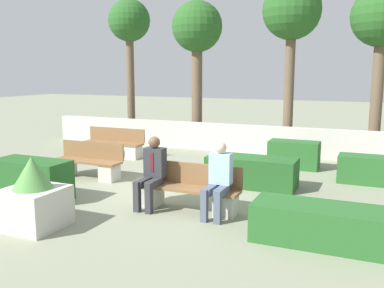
{
  "coord_description": "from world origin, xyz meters",
  "views": [
    {
      "loc": [
        4.04,
        -8.06,
        2.49
      ],
      "look_at": [
        0.29,
        0.5,
        0.9
      ],
      "focal_mm": 40.0,
      "sensor_mm": 36.0,
      "label": 1
    }
  ],
  "objects": [
    {
      "name": "bench_left_side",
      "position": [
        -3.1,
        2.42,
        0.32
      ],
      "size": [
        1.91,
        0.49,
        0.83
      ],
      "rotation": [
        0.0,
        0.0,
        -0.17
      ],
      "color": "brown",
      "rests_on": "ground_plane"
    },
    {
      "name": "hedge_block_near_left",
      "position": [
        -2.13,
        -1.84,
        0.39
      ],
      "size": [
        1.55,
        0.69,
        0.78
      ],
      "color": "#235623",
      "rests_on": "ground_plane"
    },
    {
      "name": "hedge_block_mid_left",
      "position": [
        2.09,
        3.02,
        0.35
      ],
      "size": [
        1.28,
        0.63,
        0.7
      ],
      "color": "#286028",
      "rests_on": "ground_plane"
    },
    {
      "name": "tree_center_right",
      "position": [
        1.5,
        5.08,
        4.14
      ],
      "size": [
        1.73,
        1.73,
        5.14
      ],
      "color": "brown",
      "rests_on": "ground_plane"
    },
    {
      "name": "tree_center_left",
      "position": [
        -1.63,
        5.3,
        3.76
      ],
      "size": [
        1.67,
        1.67,
        4.79
      ],
      "color": "brown",
      "rests_on": "ground_plane"
    },
    {
      "name": "person_seated_man",
      "position": [
        0.3,
        -1.36,
        0.72
      ],
      "size": [
        0.38,
        0.64,
        1.32
      ],
      "color": "#333338",
      "rests_on": "ground_plane"
    },
    {
      "name": "bench_front",
      "position": [
        0.96,
        -1.22,
        0.32
      ],
      "size": [
        1.94,
        0.48,
        0.83
      ],
      "color": "brown",
      "rests_on": "ground_plane"
    },
    {
      "name": "person_seated_woman",
      "position": [
        1.6,
        -1.36,
        0.71
      ],
      "size": [
        0.38,
        0.64,
        1.3
      ],
      "color": "#515B70",
      "rests_on": "ground_plane"
    },
    {
      "name": "hedge_block_far_left",
      "position": [
        3.41,
        -1.87,
        0.28
      ],
      "size": [
        2.04,
        0.79,
        0.57
      ],
      "color": "#286028",
      "rests_on": "ground_plane"
    },
    {
      "name": "hedge_block_near_right",
      "position": [
        1.58,
        0.81,
        0.32
      ],
      "size": [
        1.94,
        0.77,
        0.65
      ],
      "color": "#235623",
      "rests_on": "ground_plane"
    },
    {
      "name": "ground_plane",
      "position": [
        0.0,
        0.0,
        0.0
      ],
      "size": [
        60.0,
        60.0,
        0.0
      ],
      "primitive_type": "plane",
      "color": "gray"
    },
    {
      "name": "tree_rightmost",
      "position": [
        3.96,
        5.74,
        3.91
      ],
      "size": [
        1.78,
        1.78,
        4.96
      ],
      "color": "brown",
      "rests_on": "ground_plane"
    },
    {
      "name": "perimeter_wall",
      "position": [
        0.0,
        4.56,
        0.43
      ],
      "size": [
        13.35,
        0.3,
        0.86
      ],
      "color": "beige",
      "rests_on": "ground_plane"
    },
    {
      "name": "planter_corner_left",
      "position": [
        -0.94,
        -3.03,
        0.49
      ],
      "size": [
        0.9,
        0.9,
        1.16
      ],
      "color": "beige",
      "rests_on": "ground_plane"
    },
    {
      "name": "tree_leftmost",
      "position": [
        -4.47,
        5.69,
        4.12
      ],
      "size": [
        1.52,
        1.52,
        5.08
      ],
      "color": "brown",
      "rests_on": "ground_plane"
    },
    {
      "name": "bench_right_side",
      "position": [
        -2.18,
        0.0,
        0.31
      ],
      "size": [
        1.72,
        0.48,
        0.83
      ],
      "rotation": [
        0.0,
        0.0,
        0.07
      ],
      "color": "brown",
      "rests_on": "ground_plane"
    },
    {
      "name": "hedge_block_mid_right",
      "position": [
        4.06,
        2.1,
        0.31
      ],
      "size": [
        1.58,
        0.63,
        0.62
      ],
      "color": "#286028",
      "rests_on": "ground_plane"
    }
  ]
}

